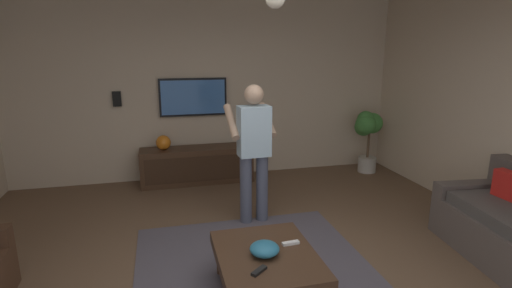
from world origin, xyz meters
TOP-DOWN VIEW (x-y plane):
  - ground_plane at (0.00, 0.00)m, footprint 7.63×7.63m
  - wall_back_tv at (3.23, 0.00)m, footprint 0.10×6.22m
  - area_rug at (0.06, 0.00)m, footprint 2.61×2.19m
  - coffee_table at (-0.14, 0.00)m, footprint 1.00×0.80m
  - media_console at (2.89, 0.27)m, footprint 0.45×1.70m
  - tv at (3.14, 0.27)m, footprint 0.05×1.03m
  - person_standing at (1.32, -0.25)m, footprint 0.55×0.56m
  - potted_plant_tall at (2.71, -2.53)m, footprint 0.44×0.53m
  - bowl at (-0.16, 0.02)m, footprint 0.24×0.24m
  - remote_white at (-0.05, -0.24)m, footprint 0.05×0.15m
  - remote_black at (-0.40, 0.13)m, footprint 0.13×0.14m
  - vase_round at (2.90, 0.76)m, footprint 0.22×0.22m
  - wall_speaker_left at (3.15, -0.71)m, footprint 0.06×0.12m
  - wall_speaker_right at (3.15, 1.39)m, footprint 0.06×0.12m

SIDE VIEW (x-z plane):
  - ground_plane at x=0.00m, z-range 0.00..0.00m
  - area_rug at x=0.06m, z-range 0.00..0.01m
  - media_console at x=2.89m, z-range 0.00..0.55m
  - coffee_table at x=-0.14m, z-range 0.10..0.50m
  - remote_white at x=-0.05m, z-range 0.40..0.42m
  - remote_black at x=-0.40m, z-range 0.40..0.42m
  - bowl at x=-0.16m, z-range 0.40..0.51m
  - vase_round at x=2.90m, z-range 0.55..0.77m
  - potted_plant_tall at x=2.71m, z-range 0.21..1.26m
  - person_standing at x=1.32m, z-range 0.11..1.75m
  - wall_speaker_left at x=3.15m, z-range 1.16..1.38m
  - tv at x=3.14m, z-range 1.01..1.59m
  - wall_speaker_right at x=3.15m, z-range 1.19..1.41m
  - wall_back_tv at x=3.23m, z-range 0.00..2.82m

